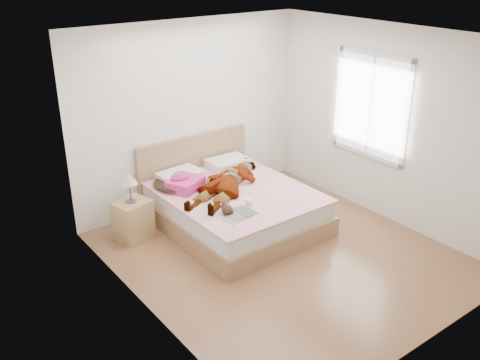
{
  "coord_description": "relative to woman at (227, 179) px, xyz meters",
  "views": [
    {
      "loc": [
        -3.79,
        -4.16,
        3.44
      ],
      "look_at": [
        0.0,
        0.85,
        0.7
      ],
      "focal_mm": 40.0,
      "sensor_mm": 36.0,
      "label": 1
    }
  ],
  "objects": [
    {
      "name": "nightstand",
      "position": [
        -1.22,
        0.37,
        -0.33
      ],
      "size": [
        0.5,
        0.46,
        0.9
      ],
      "color": "olive",
      "rests_on": "ground"
    },
    {
      "name": "bed",
      "position": [
        0.02,
        -0.07,
        -0.35
      ],
      "size": [
        1.8,
        2.08,
        1.0
      ],
      "color": "olive",
      "rests_on": "ground"
    },
    {
      "name": "hair",
      "position": [
        -0.57,
        0.45,
        -0.07
      ],
      "size": [
        0.5,
        0.61,
        0.09
      ],
      "primitive_type": "ellipsoid",
      "rotation": [
        0.0,
        0.0,
        0.01
      ],
      "color": "black",
      "rests_on": "bed"
    },
    {
      "name": "room_shell",
      "position": [
        1.79,
        -0.81,
        0.87
      ],
      "size": [
        4.0,
        4.0,
        4.0
      ],
      "color": "white",
      "rests_on": "ground"
    },
    {
      "name": "coffee_mug",
      "position": [
        -0.12,
        -0.62,
        -0.07
      ],
      "size": [
        0.13,
        0.09,
        0.1
      ],
      "color": "white",
      "rests_on": "bed"
    },
    {
      "name": "woman",
      "position": [
        0.0,
        0.0,
        0.0
      ],
      "size": [
        1.78,
        1.41,
        0.23
      ],
      "primitive_type": "imported",
      "rotation": [
        0.0,
        0.0,
        -1.03
      ],
      "color": "white",
      "rests_on": "bed"
    },
    {
      "name": "phone",
      "position": [
        -0.5,
        0.4,
        0.04
      ],
      "size": [
        0.08,
        0.09,
        0.05
      ],
      "primitive_type": "cube",
      "rotation": [
        0.44,
        0.0,
        0.54
      ],
      "color": "silver",
      "rests_on": "bed"
    },
    {
      "name": "plush_toy",
      "position": [
        -0.45,
        -0.62,
        -0.06
      ],
      "size": [
        0.16,
        0.22,
        0.11
      ],
      "color": "black",
      "rests_on": "bed"
    },
    {
      "name": "towel",
      "position": [
        -0.48,
        0.3,
        -0.02
      ],
      "size": [
        0.56,
        0.52,
        0.24
      ],
      "color": "#DA3B81",
      "rests_on": "bed"
    },
    {
      "name": "ground",
      "position": [
        0.02,
        -1.11,
        -0.63
      ],
      "size": [
        4.0,
        4.0,
        0.0
      ],
      "primitive_type": "plane",
      "color": "#532E1A",
      "rests_on": "ground"
    },
    {
      "name": "magazine",
      "position": [
        -0.36,
        -0.73,
        -0.11
      ],
      "size": [
        0.46,
        0.33,
        0.03
      ],
      "color": "silver",
      "rests_on": "bed"
    }
  ]
}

